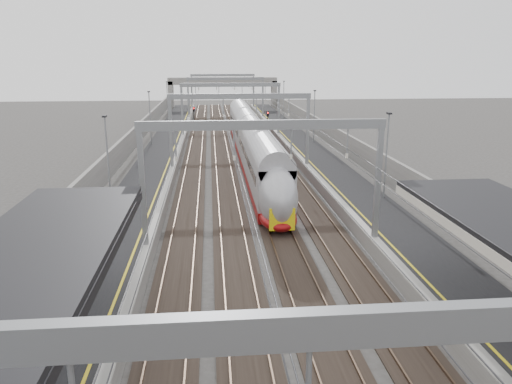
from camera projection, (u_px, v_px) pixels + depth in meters
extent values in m
cube|color=black|center=(157.00, 165.00, 48.88)|extent=(4.00, 120.00, 1.00)
cube|color=black|center=(318.00, 162.00, 50.29)|extent=(4.00, 120.00, 1.00)
cube|color=black|center=(193.00, 169.00, 49.31)|extent=(2.40, 140.00, 0.08)
cube|color=brown|center=(186.00, 169.00, 49.22)|extent=(0.07, 140.00, 0.14)
cube|color=brown|center=(200.00, 168.00, 49.35)|extent=(0.07, 140.00, 0.14)
cube|color=black|center=(223.00, 169.00, 49.58)|extent=(2.40, 140.00, 0.08)
cube|color=brown|center=(216.00, 168.00, 49.49)|extent=(0.07, 140.00, 0.14)
cube|color=brown|center=(231.00, 168.00, 49.62)|extent=(0.07, 140.00, 0.14)
cube|color=black|center=(254.00, 168.00, 49.84)|extent=(2.40, 140.00, 0.08)
cube|color=brown|center=(246.00, 167.00, 49.75)|extent=(0.07, 140.00, 0.14)
cube|color=brown|center=(261.00, 167.00, 49.88)|extent=(0.07, 140.00, 0.14)
cube|color=black|center=(283.00, 168.00, 50.10)|extent=(2.40, 140.00, 0.08)
cube|color=brown|center=(276.00, 167.00, 50.02)|extent=(0.07, 140.00, 0.14)
cube|color=brown|center=(290.00, 167.00, 50.14)|extent=(0.07, 140.00, 0.14)
cube|color=gray|center=(424.00, 324.00, 6.46)|extent=(13.00, 0.25, 0.50)
cube|color=gray|center=(142.00, 185.00, 25.93)|extent=(0.28, 0.28, 6.60)
cube|color=gray|center=(378.00, 180.00, 27.04)|extent=(0.28, 0.28, 6.60)
cube|color=gray|center=(263.00, 125.00, 25.69)|extent=(13.00, 0.25, 0.50)
cube|color=gray|center=(171.00, 131.00, 45.16)|extent=(0.28, 0.28, 6.60)
cube|color=gray|center=(308.00, 129.00, 46.27)|extent=(0.28, 0.28, 6.60)
cube|color=gray|center=(240.00, 96.00, 44.92)|extent=(13.00, 0.25, 0.50)
cube|color=gray|center=(182.00, 109.00, 64.39)|extent=(0.28, 0.28, 6.60)
cube|color=gray|center=(279.00, 108.00, 65.51)|extent=(0.28, 0.28, 6.60)
cube|color=gray|center=(230.00, 85.00, 64.16)|extent=(13.00, 0.25, 0.50)
cube|color=gray|center=(188.00, 97.00, 83.63)|extent=(0.28, 0.28, 6.60)
cube|color=gray|center=(263.00, 97.00, 84.74)|extent=(0.28, 0.28, 6.60)
cube|color=gray|center=(225.00, 79.00, 83.39)|extent=(13.00, 0.25, 0.50)
cube|color=gray|center=(192.00, 91.00, 100.94)|extent=(0.28, 0.28, 6.60)
cube|color=gray|center=(254.00, 90.00, 102.05)|extent=(0.28, 0.28, 6.60)
cube|color=gray|center=(223.00, 75.00, 100.70)|extent=(13.00, 0.25, 0.50)
cylinder|color=#262628|center=(193.00, 109.00, 52.70)|extent=(0.03, 140.00, 0.03)
cylinder|color=#262628|center=(221.00, 109.00, 52.97)|extent=(0.03, 140.00, 0.03)
cylinder|color=#262628|center=(249.00, 108.00, 53.23)|extent=(0.03, 140.00, 0.03)
cylinder|color=#262628|center=(277.00, 108.00, 53.50)|extent=(0.03, 140.00, 0.03)
cylinder|color=black|center=(22.00, 275.00, 18.27)|extent=(0.20, 0.20, 4.00)
cube|color=slate|center=(223.00, 81.00, 101.00)|extent=(22.00, 2.20, 1.40)
cube|color=slate|center=(171.00, 97.00, 100.88)|extent=(1.00, 2.20, 6.20)
cube|color=slate|center=(274.00, 96.00, 102.73)|extent=(1.00, 2.20, 6.20)
cube|color=slate|center=(123.00, 155.00, 48.32)|extent=(0.30, 120.00, 3.20)
cube|color=slate|center=(349.00, 151.00, 50.29)|extent=(0.30, 120.00, 3.20)
cube|color=maroon|center=(261.00, 180.00, 42.73)|extent=(2.51, 21.36, 0.74)
cube|color=#A2A2A7|center=(261.00, 160.00, 42.28)|extent=(2.51, 21.36, 2.79)
cube|color=black|center=(271.00, 209.00, 35.62)|extent=(1.86, 2.23, 0.46)
cube|color=maroon|center=(244.00, 140.00, 63.63)|extent=(2.51, 21.36, 0.74)
cube|color=#A2A2A7|center=(244.00, 126.00, 63.18)|extent=(2.51, 21.36, 2.79)
cube|color=black|center=(248.00, 153.00, 56.52)|extent=(1.86, 2.23, 0.46)
ellipsoid|color=#A2A2A7|center=(278.00, 197.00, 31.90)|extent=(2.51, 4.83, 3.90)
cube|color=yellow|center=(282.00, 220.00, 30.19)|extent=(1.58, 0.12, 1.39)
cube|color=black|center=(281.00, 196.00, 30.23)|extent=(1.49, 0.54, 0.88)
cylinder|color=black|center=(194.00, 120.00, 77.03)|extent=(0.12, 0.12, 3.00)
cube|color=black|center=(194.00, 109.00, 76.62)|extent=(0.32, 0.22, 0.75)
sphere|color=red|center=(194.00, 108.00, 76.45)|extent=(0.16, 0.16, 0.16)
cylinder|color=black|center=(249.00, 120.00, 76.54)|extent=(0.12, 0.12, 3.00)
cube|color=black|center=(249.00, 109.00, 76.12)|extent=(0.32, 0.22, 0.75)
sphere|color=red|center=(249.00, 109.00, 75.96)|extent=(0.16, 0.16, 0.16)
cylinder|color=black|center=(268.00, 125.00, 70.57)|extent=(0.12, 0.12, 3.00)
cube|color=black|center=(268.00, 114.00, 70.15)|extent=(0.32, 0.22, 0.75)
sphere|color=red|center=(268.00, 113.00, 69.99)|extent=(0.16, 0.16, 0.16)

